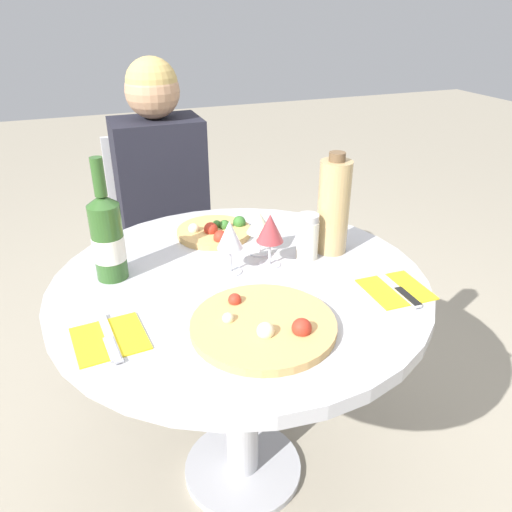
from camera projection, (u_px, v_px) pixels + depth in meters
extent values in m
plane|color=#9E937F|center=(243.00, 470.00, 1.65)|extent=(12.00, 12.00, 0.00)
cylinder|color=#B2B2B7|center=(243.00, 467.00, 1.65)|extent=(0.38, 0.38, 0.02)
cylinder|color=#B2B2B7|center=(242.00, 386.00, 1.49)|extent=(0.10, 0.10, 0.67)
cylinder|color=#B7B7BC|center=(240.00, 284.00, 1.32)|extent=(0.99, 0.99, 0.04)
cylinder|color=silver|center=(175.00, 335.00, 2.30)|extent=(0.35, 0.35, 0.01)
cylinder|color=silver|center=(171.00, 295.00, 2.20)|extent=(0.06, 0.06, 0.44)
cube|color=silver|center=(167.00, 248.00, 2.10)|extent=(0.39, 0.39, 0.03)
cube|color=silver|center=(154.00, 183.00, 2.14)|extent=(0.39, 0.02, 0.42)
cube|color=black|center=(180.00, 313.00, 2.05)|extent=(0.28, 0.35, 0.47)
cube|color=black|center=(161.00, 185.00, 1.97)|extent=(0.33, 0.23, 0.52)
sphere|color=tan|center=(152.00, 91.00, 1.80)|extent=(0.20, 0.20, 0.20)
sphere|color=tan|center=(152.00, 84.00, 1.79)|extent=(0.19, 0.19, 0.19)
cylinder|color=tan|center=(263.00, 325.00, 1.11)|extent=(0.33, 0.33, 0.02)
sphere|color=beige|center=(228.00, 318.00, 1.11)|extent=(0.03, 0.03, 0.03)
sphere|color=beige|center=(266.00, 331.00, 1.06)|extent=(0.04, 0.04, 0.04)
sphere|color=#B22D1E|center=(235.00, 300.00, 1.17)|extent=(0.03, 0.03, 0.03)
sphere|color=#B22D1E|center=(302.00, 328.00, 1.07)|extent=(0.04, 0.04, 0.04)
cylinder|color=tan|center=(214.00, 232.00, 1.55)|extent=(0.23, 0.23, 0.02)
sphere|color=#336B28|center=(217.00, 225.00, 1.56)|extent=(0.03, 0.03, 0.03)
sphere|color=beige|center=(194.00, 229.00, 1.53)|extent=(0.03, 0.03, 0.03)
sphere|color=#B22D1E|center=(210.00, 229.00, 1.52)|extent=(0.04, 0.04, 0.04)
sphere|color=#336B28|center=(225.00, 225.00, 1.56)|extent=(0.03, 0.03, 0.03)
sphere|color=#B22D1E|center=(220.00, 237.00, 1.47)|extent=(0.04, 0.04, 0.04)
sphere|color=#336B28|center=(239.00, 222.00, 1.57)|extent=(0.04, 0.04, 0.04)
cylinder|color=#2D5623|center=(108.00, 242.00, 1.28)|extent=(0.08, 0.08, 0.20)
cone|color=#2D5623|center=(102.00, 200.00, 1.22)|extent=(0.08, 0.08, 0.03)
cylinder|color=#2D5623|center=(98.00, 177.00, 1.20)|extent=(0.03, 0.03, 0.10)
cylinder|color=silver|center=(109.00, 248.00, 1.28)|extent=(0.08, 0.08, 0.07)
cylinder|color=tan|center=(333.00, 207.00, 1.40)|extent=(0.09, 0.09, 0.27)
cylinder|color=brown|center=(337.00, 157.00, 1.33)|extent=(0.05, 0.05, 0.02)
cylinder|color=silver|center=(307.00, 240.00, 1.40)|extent=(0.06, 0.06, 0.11)
cylinder|color=#B2B2B7|center=(308.00, 218.00, 1.37)|extent=(0.06, 0.06, 0.02)
cylinder|color=silver|center=(231.00, 271.00, 1.35)|extent=(0.06, 0.06, 0.00)
cylinder|color=silver|center=(230.00, 259.00, 1.33)|extent=(0.01, 0.01, 0.07)
cone|color=silver|center=(230.00, 235.00, 1.30)|extent=(0.07, 0.07, 0.08)
cylinder|color=silver|center=(270.00, 264.00, 1.38)|extent=(0.06, 0.06, 0.00)
cylinder|color=silver|center=(270.00, 252.00, 1.37)|extent=(0.01, 0.01, 0.07)
cone|color=#9E383D|center=(270.00, 228.00, 1.33)|extent=(0.07, 0.07, 0.08)
cylinder|color=silver|center=(259.00, 252.00, 1.45)|extent=(0.06, 0.06, 0.00)
cylinder|color=silver|center=(259.00, 242.00, 1.43)|extent=(0.01, 0.01, 0.06)
cone|color=beige|center=(259.00, 222.00, 1.40)|extent=(0.07, 0.07, 0.06)
cube|color=yellow|center=(110.00, 339.00, 1.08)|extent=(0.16, 0.16, 0.00)
cube|color=silver|center=(109.00, 337.00, 1.08)|extent=(0.04, 0.19, 0.00)
cube|color=silver|center=(112.00, 349.00, 1.04)|extent=(0.03, 0.09, 0.00)
cube|color=yellow|center=(396.00, 289.00, 1.26)|extent=(0.15, 0.15, 0.00)
cube|color=silver|center=(396.00, 288.00, 1.26)|extent=(0.02, 0.19, 0.00)
cube|color=black|center=(408.00, 296.00, 1.22)|extent=(0.02, 0.09, 0.00)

